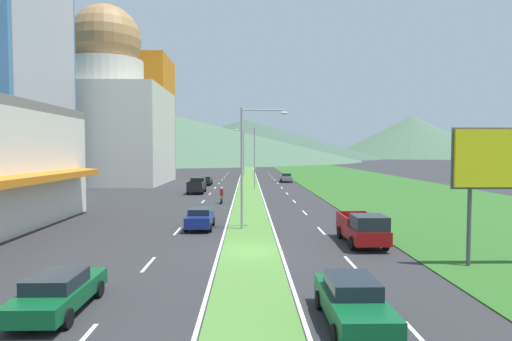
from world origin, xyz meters
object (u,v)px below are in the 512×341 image
(street_lamp_near, at_px, (248,159))
(car_1, at_px, (286,178))
(street_lamp_mid, at_px, (252,154))
(pickup_truck_1, at_px, (363,229))
(car_0, at_px, (200,218))
(billboard_roadside, at_px, (511,164))
(motorcycle_rider, at_px, (222,196))
(car_3, at_px, (206,180))
(car_2, at_px, (58,292))
(car_4, at_px, (353,301))
(pickup_truck_0, at_px, (197,186))
(street_lamp_far, at_px, (245,151))

(street_lamp_near, xyz_separation_m, car_1, (7.01, 46.32, -4.32))
(street_lamp_near, xyz_separation_m, street_lamp_mid, (0.70, 31.71, 0.11))
(pickup_truck_1, bearing_deg, car_0, -118.03)
(billboard_roadside, height_order, car_0, billboard_roadside)
(motorcycle_rider, bearing_deg, car_3, 9.52)
(car_2, bearing_deg, car_4, -97.30)
(pickup_truck_1, relative_size, motorcycle_rider, 2.70)
(car_1, distance_m, car_3, 15.44)
(street_lamp_near, distance_m, car_0, 5.55)
(billboard_roadside, xyz_separation_m, car_0, (-16.23, 10.44, -4.28))
(car_3, height_order, pickup_truck_0, pickup_truck_0)
(pickup_truck_1, bearing_deg, car_2, -52.78)
(car_3, height_order, pickup_truck_1, pickup_truck_1)
(car_3, bearing_deg, car_1, -64.09)
(car_1, bearing_deg, car_4, -3.23)
(car_3, bearing_deg, car_0, -175.02)
(street_lamp_near, bearing_deg, car_3, 99.87)
(street_lamp_mid, relative_size, car_2, 1.92)
(car_0, height_order, car_3, car_0)
(street_lamp_mid, bearing_deg, car_3, 133.95)
(street_lamp_near, bearing_deg, car_4, -78.51)
(street_lamp_near, distance_m, pickup_truck_0, 27.74)
(street_lamp_mid, bearing_deg, car_4, -86.78)
(street_lamp_near, relative_size, pickup_truck_1, 1.62)
(car_0, height_order, pickup_truck_1, pickup_truck_1)
(street_lamp_far, relative_size, car_1, 2.07)
(car_0, bearing_deg, street_lamp_near, -94.56)
(street_lamp_far, xyz_separation_m, car_4, (3.89, -80.36, -4.93))
(pickup_truck_0, distance_m, pickup_truck_1, 34.68)
(street_lamp_near, height_order, street_lamp_mid, street_lamp_mid)
(street_lamp_far, height_order, car_3, street_lamp_far)
(car_1, relative_size, pickup_truck_1, 0.88)
(car_0, relative_size, pickup_truck_1, 0.78)
(pickup_truck_0, bearing_deg, car_2, -179.83)
(motorcycle_rider, bearing_deg, car_4, -169.02)
(car_1, relative_size, motorcycle_rider, 2.39)
(street_lamp_near, distance_m, street_lamp_far, 63.46)
(pickup_truck_0, relative_size, pickup_truck_1, 1.00)
(street_lamp_far, xyz_separation_m, motorcycle_rider, (-2.34, -48.25, -4.96))
(street_lamp_near, distance_m, motorcycle_rider, 16.06)
(car_0, height_order, car_2, car_0)
(billboard_roadside, relative_size, motorcycle_rider, 3.41)
(pickup_truck_1, bearing_deg, street_lamp_far, -173.85)
(street_lamp_near, bearing_deg, billboard_roadside, -38.53)
(car_4, bearing_deg, car_3, -169.65)
(street_lamp_mid, height_order, car_3, street_lamp_mid)
(car_2, bearing_deg, billboard_roadside, -74.36)
(car_0, height_order, motorcycle_rider, motorcycle_rider)
(motorcycle_rider, bearing_deg, pickup_truck_0, 19.40)
(billboard_roadside, height_order, pickup_truck_0, billboard_roadside)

